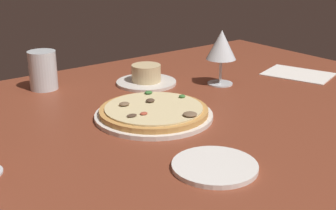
% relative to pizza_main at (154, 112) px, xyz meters
% --- Properties ---
extents(dining_table, '(1.50, 1.10, 0.04)m').
position_rel_pizza_main_xyz_m(dining_table, '(0.05, -0.04, -0.03)').
color(dining_table, brown).
rests_on(dining_table, ground).
extents(pizza_main, '(0.27, 0.27, 0.03)m').
position_rel_pizza_main_xyz_m(pizza_main, '(0.00, 0.00, 0.00)').
color(pizza_main, silver).
rests_on(pizza_main, dining_table).
extents(ramekin_on_saucer, '(0.17, 0.17, 0.06)m').
position_rel_pizza_main_xyz_m(ramekin_on_saucer, '(0.14, 0.23, 0.01)').
color(ramekin_on_saucer, silver).
rests_on(ramekin_on_saucer, dining_table).
extents(wine_glass_far, '(0.08, 0.08, 0.15)m').
position_rel_pizza_main_xyz_m(wine_glass_far, '(0.30, 0.10, 0.10)').
color(wine_glass_far, silver).
rests_on(wine_glass_far, dining_table).
extents(water_glass, '(0.08, 0.08, 0.11)m').
position_rel_pizza_main_xyz_m(water_glass, '(-0.11, 0.36, 0.03)').
color(water_glass, silver).
rests_on(water_glass, dining_table).
extents(side_plate, '(0.16, 0.16, 0.01)m').
position_rel_pizza_main_xyz_m(side_plate, '(-0.06, -0.27, -0.01)').
color(side_plate, white).
rests_on(side_plate, dining_table).
extents(paper_menu, '(0.20, 0.23, 0.00)m').
position_rel_pizza_main_xyz_m(paper_menu, '(0.56, 0.03, -0.01)').
color(paper_menu, white).
rests_on(paper_menu, dining_table).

